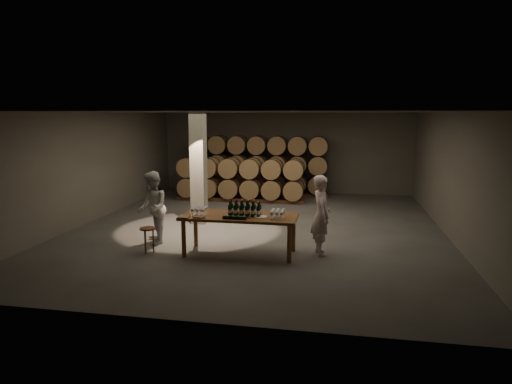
% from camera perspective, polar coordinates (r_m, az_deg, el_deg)
% --- Properties ---
extents(room, '(12.00, 12.00, 12.00)m').
position_cam_1_polar(room, '(13.20, -7.19, 2.93)').
color(room, '#4B4947').
rests_on(room, ground).
extents(tasting_table, '(2.60, 1.10, 0.90)m').
position_cam_1_polar(tasting_table, '(10.30, -2.07, -3.49)').
color(tasting_table, brown).
rests_on(tasting_table, ground).
extents(barrel_stack_back, '(5.48, 0.95, 2.31)m').
position_cam_1_polar(barrel_stack_back, '(17.88, 0.27, 3.49)').
color(barrel_stack_back, brown).
rests_on(barrel_stack_back, ground).
extents(barrel_stack_front, '(4.70, 0.95, 1.57)m').
position_cam_1_polar(barrel_stack_front, '(16.64, -1.91, 1.72)').
color(barrel_stack_front, brown).
rests_on(barrel_stack_front, ground).
extents(bottle_cluster, '(0.74, 0.24, 0.36)m').
position_cam_1_polar(bottle_cluster, '(10.20, -1.43, -2.28)').
color(bottle_cluster, black).
rests_on(bottle_cluster, tasting_table).
extents(lying_bottles, '(0.61, 0.08, 0.08)m').
position_cam_1_polar(lying_bottles, '(9.89, -2.65, -3.20)').
color(lying_bottles, black).
rests_on(lying_bottles, tasting_table).
extents(glass_cluster_left, '(0.31, 0.42, 0.18)m').
position_cam_1_polar(glass_cluster_left, '(10.41, -7.09, -2.13)').
color(glass_cluster_left, silver).
rests_on(glass_cluster_left, tasting_table).
extents(glass_cluster_right, '(0.31, 0.42, 0.19)m').
position_cam_1_polar(glass_cluster_right, '(10.00, 2.71, -2.51)').
color(glass_cluster_right, silver).
rests_on(glass_cluster_right, tasting_table).
extents(plate, '(0.29, 0.29, 0.02)m').
position_cam_1_polar(plate, '(10.09, 0.59, -3.11)').
color(plate, white).
rests_on(plate, tasting_table).
extents(notebook_near, '(0.25, 0.22, 0.03)m').
position_cam_1_polar(notebook_near, '(10.12, -7.16, -3.12)').
color(notebook_near, brown).
rests_on(notebook_near, tasting_table).
extents(notebook_corner, '(0.25, 0.31, 0.02)m').
position_cam_1_polar(notebook_corner, '(10.21, -9.01, -3.06)').
color(notebook_corner, brown).
rests_on(notebook_corner, tasting_table).
extents(pen, '(0.13, 0.02, 0.01)m').
position_cam_1_polar(pen, '(10.04, -6.63, -3.27)').
color(pen, black).
rests_on(pen, tasting_table).
extents(stool, '(0.36, 0.36, 0.59)m').
position_cam_1_polar(stool, '(10.73, -13.39, -4.92)').
color(stool, brown).
rests_on(stool, ground).
extents(person_man, '(0.61, 0.76, 1.82)m').
position_cam_1_polar(person_man, '(10.35, 8.14, -2.89)').
color(person_man, silver).
rests_on(person_man, ground).
extents(person_woman, '(1.00, 1.08, 1.79)m').
position_cam_1_polar(person_woman, '(11.39, -12.82, -1.94)').
color(person_woman, silver).
rests_on(person_woman, ground).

